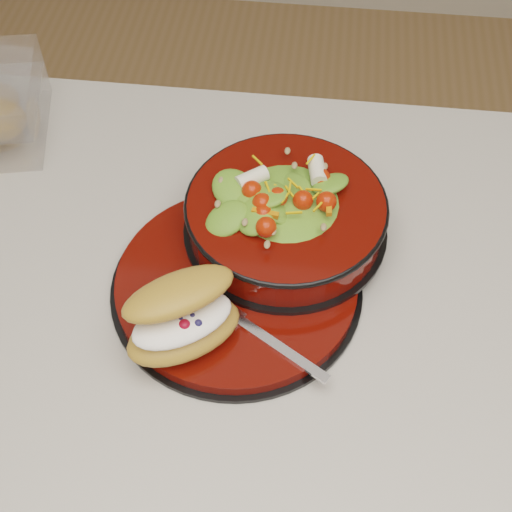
# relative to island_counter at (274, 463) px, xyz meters

# --- Properties ---
(island_counter) EXTENTS (1.24, 0.74, 0.90)m
(island_counter) POSITION_rel_island_counter_xyz_m (0.00, 0.00, 0.00)
(island_counter) COLOR silver
(island_counter) RESTS_ON ground
(dinner_plate) EXTENTS (0.29, 0.29, 0.02)m
(dinner_plate) POSITION_rel_island_counter_xyz_m (-0.05, 0.02, 0.46)
(dinner_plate) COLOR black
(dinner_plate) RESTS_ON island_counter
(salad_bowl) EXTENTS (0.24, 0.24, 0.10)m
(salad_bowl) POSITION_rel_island_counter_xyz_m (-0.01, 0.10, 0.50)
(salad_bowl) COLOR black
(salad_bowl) RESTS_ON dinner_plate
(croissant) EXTENTS (0.14, 0.14, 0.07)m
(croissant) POSITION_rel_island_counter_xyz_m (-0.10, -0.05, 0.50)
(croissant) COLOR gold
(croissant) RESTS_ON dinner_plate
(fork) EXTENTS (0.14, 0.09, 0.00)m
(fork) POSITION_rel_island_counter_xyz_m (-0.01, -0.05, 0.47)
(fork) COLOR silver
(fork) RESTS_ON dinner_plate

